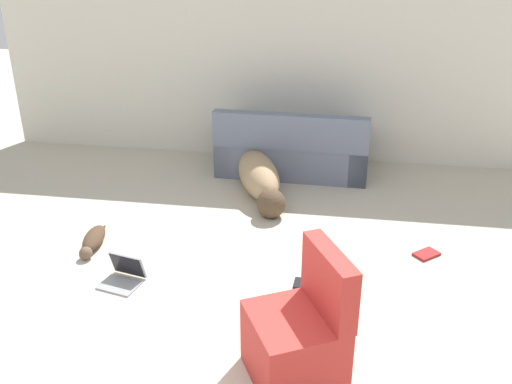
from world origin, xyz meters
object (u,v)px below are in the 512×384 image
object	(u,v)px
dog	(260,178)
laptop_open	(124,273)
couch	(292,151)
side_chair	(300,336)
book_red	(426,254)
book_black	(305,284)
cat	(93,240)

from	to	relation	value
dog	laptop_open	size ratio (longest dim) A/B	4.08
couch	side_chair	xyz separation A→B (m)	(0.37, -3.33, 0.05)
couch	side_chair	world-z (taller)	side_chair
couch	laptop_open	bearing A→B (deg)	67.30
couch	book_red	xyz separation A→B (m)	(1.35, -1.69, -0.25)
side_chair	book_red	bearing A→B (deg)	121.48
dog	couch	bearing A→B (deg)	137.41
dog	side_chair	bearing A→B (deg)	-7.12
book_black	laptop_open	bearing A→B (deg)	-173.40
book_black	side_chair	bearing A→B (deg)	-87.94
dog	book_red	xyz separation A→B (m)	(1.62, -1.00, -0.18)
couch	laptop_open	xyz separation A→B (m)	(-1.11, -2.48, -0.18)
cat	laptop_open	world-z (taller)	laptop_open
book_black	cat	bearing A→B (deg)	170.53
laptop_open	side_chair	xyz separation A→B (m)	(1.48, -0.85, 0.23)
couch	book_black	bearing A→B (deg)	99.58
couch	side_chair	size ratio (longest dim) A/B	1.96
laptop_open	book_red	bearing A→B (deg)	30.96
book_black	book_red	xyz separation A→B (m)	(1.01, 0.62, 0.00)
cat	couch	bearing A→B (deg)	134.33
couch	cat	world-z (taller)	couch
couch	side_chair	bearing A→B (deg)	97.73
laptop_open	cat	bearing A→B (deg)	147.47
cat	book_black	distance (m)	1.95
side_chair	couch	bearing A→B (deg)	158.62
dog	cat	size ratio (longest dim) A/B	2.32
dog	book_red	distance (m)	1.91
book_black	side_chair	world-z (taller)	side_chair
book_red	book_black	bearing A→B (deg)	-148.34
laptop_open	book_black	size ratio (longest dim) A/B	1.97
couch	laptop_open	distance (m)	2.73
dog	book_black	bearing A→B (deg)	-0.33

